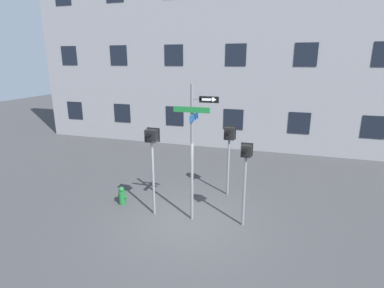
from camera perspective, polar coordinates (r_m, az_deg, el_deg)
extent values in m
plane|color=#38383A|center=(9.61, -0.77, -14.64)|extent=(60.00, 60.00, 0.00)
cube|color=gray|center=(16.78, 8.77, 22.26)|extent=(24.00, 0.60, 13.62)
cube|color=black|center=(20.86, -21.39, 5.98)|extent=(1.08, 0.03, 1.11)
cube|color=black|center=(18.95, -13.14, 5.76)|extent=(1.08, 0.03, 1.11)
cube|color=black|center=(17.51, -3.30, 5.35)|extent=(1.08, 0.03, 1.11)
cube|color=black|center=(16.66, 7.88, 4.69)|extent=(1.08, 0.03, 1.11)
cube|color=black|center=(16.49, 19.74, 3.79)|extent=(1.08, 0.03, 1.11)
cube|color=black|center=(17.03, 31.31, 2.76)|extent=(1.08, 0.03, 1.11)
cube|color=black|center=(20.62, -22.36, 15.32)|extent=(1.08, 0.03, 1.11)
cube|color=black|center=(18.69, -13.81, 16.09)|extent=(1.08, 0.03, 1.11)
cube|color=black|center=(17.22, -3.49, 16.56)|extent=(1.08, 0.03, 1.11)
cube|color=black|center=(16.36, 8.34, 16.47)|extent=(1.08, 0.03, 1.11)
cube|color=black|center=(16.18, 20.89, 15.65)|extent=(1.08, 0.03, 1.11)
cylinder|color=slate|center=(8.91, 0.00, -2.24)|extent=(0.09, 0.09, 4.22)
cube|color=slate|center=(8.47, 1.62, 8.53)|extent=(0.50, 0.05, 0.05)
cube|color=#196B2D|center=(8.53, -0.12, 6.54)|extent=(1.07, 0.02, 0.16)
cube|color=#14478C|center=(8.61, 0.38, 5.12)|extent=(0.02, 0.81, 0.19)
cube|color=black|center=(8.40, 3.24, 8.44)|extent=(0.56, 0.02, 0.18)
cube|color=white|center=(8.40, 2.95, 8.45)|extent=(0.32, 0.01, 0.07)
cone|color=white|center=(8.35, 4.30, 8.38)|extent=(0.10, 0.14, 0.14)
cylinder|color=slate|center=(9.62, -7.40, -6.61)|extent=(0.08, 0.08, 2.45)
cube|color=black|center=(9.18, -7.71, 1.58)|extent=(0.36, 0.26, 0.38)
cube|color=black|center=(9.30, -7.35, 1.78)|extent=(0.42, 0.02, 0.44)
cylinder|color=black|center=(8.99, -8.23, 1.81)|extent=(0.13, 0.12, 0.13)
cylinder|color=black|center=(9.03, -8.19, 0.77)|extent=(0.13, 0.12, 0.13)
cylinder|color=orange|center=(9.04, -8.08, 1.90)|extent=(0.11, 0.01, 0.11)
cylinder|color=slate|center=(9.08, 9.91, -8.96)|extent=(0.08, 0.08, 2.20)
cube|color=black|center=(8.63, 10.30, -1.28)|extent=(0.28, 0.26, 0.33)
cube|color=black|center=(8.76, 10.41, -1.02)|extent=(0.34, 0.02, 0.39)
cylinder|color=black|center=(8.43, 10.17, -1.15)|extent=(0.12, 0.12, 0.12)
cylinder|color=black|center=(8.47, 10.12, -2.13)|extent=(0.12, 0.12, 0.12)
cylinder|color=#EA4C14|center=(8.48, 10.22, -1.05)|extent=(0.09, 0.01, 0.09)
cylinder|color=slate|center=(11.03, 6.92, -4.48)|extent=(0.08, 0.08, 2.13)
cube|color=black|center=(10.66, 7.15, 2.02)|extent=(0.36, 0.26, 0.44)
cube|color=black|center=(10.79, 7.28, 2.19)|extent=(0.42, 0.02, 0.50)
cylinder|color=black|center=(10.45, 6.98, 2.31)|extent=(0.15, 0.12, 0.15)
cylinder|color=black|center=(10.50, 6.95, 1.26)|extent=(0.15, 0.12, 0.15)
cylinder|color=#EA4C14|center=(10.51, 7.04, 2.37)|extent=(0.12, 0.01, 0.12)
cylinder|color=#196028|center=(10.84, -13.20, -9.90)|extent=(0.22, 0.22, 0.49)
sphere|color=#196028|center=(10.71, -13.30, -8.42)|extent=(0.19, 0.19, 0.19)
cylinder|color=#196028|center=(10.90, -13.90, -9.65)|extent=(0.08, 0.08, 0.08)
cylinder|color=#196028|center=(10.76, -12.51, -9.91)|extent=(0.08, 0.08, 0.08)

